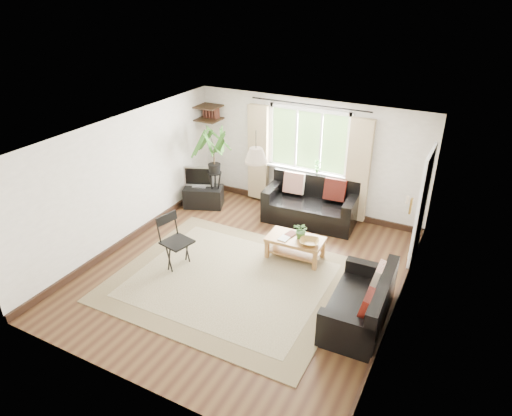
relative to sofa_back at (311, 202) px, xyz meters
The scene contains 24 objects.
floor 2.29m from the sofa_back, 97.74° to the right, with size 5.50×5.50×0.00m, color #331C11.
ceiling 2.99m from the sofa_back, 97.74° to the right, with size 5.50×5.50×0.00m, color white.
wall_back 0.98m from the sofa_back, 120.25° to the left, with size 5.00×0.02×2.40m, color beige.
wall_front 5.05m from the sofa_back, 93.48° to the right, with size 5.00×0.02×2.40m, color beige.
wall_left 3.66m from the sofa_back, 141.49° to the right, with size 0.02×5.50×2.40m, color beige.
wall_right 3.22m from the sofa_back, 45.43° to the right, with size 0.02×5.50×2.40m, color beige.
rug 2.63m from the sofa_back, 99.09° to the right, with size 3.68×3.16×0.02m, color #B9B28F.
window 1.25m from the sofa_back, 122.28° to the left, with size 2.50×0.16×2.16m, color white, non-canonical shape.
door 2.30m from the sofa_back, 13.75° to the right, with size 0.06×0.96×2.06m, color silver.
corner_shelf 2.95m from the sofa_back, behind, with size 0.50×0.50×0.34m, color black, non-canonical shape.
pendant_lamp 2.46m from the sofa_back, 99.40° to the right, with size 0.36×0.36×0.54m, color beige, non-canonical shape.
wall_sconce 3.16m from the sofa_back, 42.23° to the right, with size 0.12×0.12×0.28m, color beige, non-canonical shape.
sofa_back is the anchor object (origin of this frame).
sofa_right 3.09m from the sofa_back, 55.60° to the right, with size 0.78×1.56×0.73m, color black, non-canonical shape.
coffee_table 1.47m from the sofa_back, 79.19° to the right, with size 1.00×0.54×0.41m, color olive, non-canonical shape.
table_plant 1.43m from the sofa_back, 75.31° to the right, with size 0.28×0.24×0.31m, color #376126.
bowl 1.61m from the sofa_back, 69.45° to the right, with size 0.34×0.34×0.08m, color olive.
book_a 1.53m from the sofa_back, 89.19° to the right, with size 0.17×0.23×0.02m, color silver.
book_b 1.33m from the sofa_back, 87.00° to the right, with size 0.17×0.22×0.02m, color #4F281F.
tv_stand 2.38m from the sofa_back, 169.67° to the right, with size 0.83×0.47×0.45m, color black.
tv 2.47m from the sofa_back, behind, with size 0.64×0.21×0.49m, color #A5A5AA, non-canonical shape.
palm_stand 2.15m from the sofa_back, behind, with size 0.68×0.68×1.76m, color black, non-canonical shape.
folding_chair 2.97m from the sofa_back, 118.30° to the right, with size 0.49×0.49×0.95m, color black, non-canonical shape.
sill_plant 0.75m from the sofa_back, 97.56° to the left, with size 0.14×0.10×0.27m, color #2D6023.
Camera 1 is at (3.15, -5.66, 4.51)m, focal length 32.00 mm.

